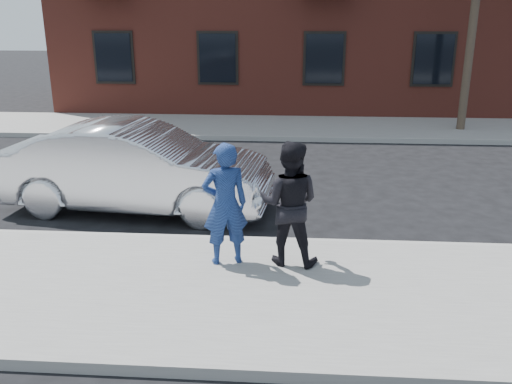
{
  "coord_description": "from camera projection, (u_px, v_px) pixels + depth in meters",
  "views": [
    {
      "loc": [
        -0.91,
        -6.81,
        3.74
      ],
      "look_at": [
        -1.42,
        0.4,
        1.34
      ],
      "focal_mm": 38.0,
      "sensor_mm": 36.0,
      "label": 1
    }
  ],
  "objects": [
    {
      "name": "man_hoodie",
      "position": [
        225.0,
        204.0,
        7.92
      ],
      "size": [
        0.78,
        0.63,
        1.85
      ],
      "rotation": [
        0.0,
        0.0,
        3.45
      ],
      "color": "navy",
      "rests_on": "near_sidewalk"
    },
    {
      "name": "far_curb",
      "position": [
        324.0,
        139.0,
        16.49
      ],
      "size": [
        50.0,
        0.1,
        0.15
      ],
      "primitive_type": "cube",
      "color": "#999691",
      "rests_on": "ground"
    },
    {
      "name": "silver_sedan",
      "position": [
        137.0,
        168.0,
        10.59
      ],
      "size": [
        5.37,
        2.29,
        1.72
      ],
      "primitive_type": "imported",
      "rotation": [
        0.0,
        0.0,
        1.48
      ],
      "color": "silver",
      "rests_on": "ground"
    },
    {
      "name": "near_curb",
      "position": [
        346.0,
        244.0,
        9.01
      ],
      "size": [
        50.0,
        0.1,
        0.15
      ],
      "primitive_type": "cube",
      "color": "#999691",
      "rests_on": "ground"
    },
    {
      "name": "near_sidewalk",
      "position": [
        358.0,
        298.0,
        7.3
      ],
      "size": [
        50.0,
        3.5,
        0.15
      ],
      "primitive_type": "cube",
      "color": "gray",
      "rests_on": "ground"
    },
    {
      "name": "ground",
      "position": [
        355.0,
        294.0,
        7.56
      ],
      "size": [
        100.0,
        100.0,
        0.0
      ],
      "primitive_type": "plane",
      "color": "black",
      "rests_on": "ground"
    },
    {
      "name": "man_peacoat",
      "position": [
        289.0,
        203.0,
        7.93
      ],
      "size": [
        1.0,
        0.84,
        1.87
      ],
      "rotation": [
        0.0,
        0.0,
        2.99
      ],
      "color": "black",
      "rests_on": "near_sidewalk"
    },
    {
      "name": "far_sidewalk",
      "position": [
        321.0,
        128.0,
        18.19
      ],
      "size": [
        50.0,
        3.5,
        0.15
      ],
      "primitive_type": "cube",
      "color": "gray",
      "rests_on": "ground"
    }
  ]
}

